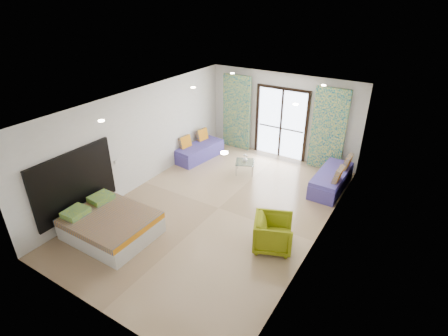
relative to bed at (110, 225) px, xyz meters
The scene contains 24 objects.
floor 2.63m from the bed, 55.75° to the left, with size 5.00×7.50×0.01m, color #937657, non-canonical shape.
ceiling 3.58m from the bed, 55.75° to the left, with size 5.00×7.50×0.01m, color silver, non-canonical shape.
wall_back 6.19m from the bed, 76.00° to the left, with size 5.00×0.01×2.70m, color silver, non-canonical shape.
wall_front 2.42m from the bed, 47.02° to the right, with size 5.00×0.01×2.70m, color silver, non-canonical shape.
wall_left 2.63m from the bed, 115.31° to the left, with size 0.01×7.50×2.70m, color silver, non-canonical shape.
wall_right 4.65m from the bed, 28.59° to the left, with size 0.01×7.50×2.70m, color silver, non-canonical shape.
balcony_door 6.15m from the bed, 75.93° to the left, with size 1.76×0.08×2.28m.
balcony_rail 6.12m from the bed, 75.95° to the left, with size 1.52×0.03×0.04m, color #595451.
curtain_left 5.82m from the bed, 90.75° to the left, with size 1.00×0.10×2.50m, color beige.
curtain_right 6.56m from the bed, 62.20° to the left, with size 1.00×0.10×2.50m, color beige.
downlight_a 2.41m from the bed, 65.71° to the left, with size 0.12×0.12×0.02m, color #FFE0B2.
downlight_b 3.75m from the bed, ahead, with size 0.12×0.12×0.02m, color #FFE0B2.
downlight_c 3.98m from the bed, 88.64° to the left, with size 0.12×0.12×0.02m, color #FFE0B2.
downlight_d 4.91m from the bed, 47.76° to the left, with size 0.12×0.12×0.02m, color #FFE0B2.
downlight_e 5.70m from the bed, 89.17° to the left, with size 0.12×0.12×0.02m, color #FFE0B2.
downlight_f 6.38m from the bed, 60.90° to the left, with size 0.12×0.12×0.02m, color #FFE0B2.
headboard 1.26m from the bed, behind, with size 0.06×2.10×1.50m, color black.
switch_plate 1.78m from the bed, 128.51° to the left, with size 0.02×0.10×0.10m, color silver.
bed is the anchor object (origin of this frame).
daybed_left 4.36m from the bed, 98.45° to the left, with size 0.88×1.77×0.84m.
daybed_right 5.86m from the bed, 52.20° to the left, with size 0.74×1.85×0.91m.
coffee_table 4.34m from the bed, 75.12° to the left, with size 0.73×0.73×0.63m.
vase 4.35m from the bed, 75.24° to the left, with size 0.16×0.17×0.16m, color white.
armchair 3.59m from the bed, 25.01° to the left, with size 0.78×0.73×0.81m, color olive.
Camera 1 is at (4.00, -6.21, 4.95)m, focal length 28.00 mm.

